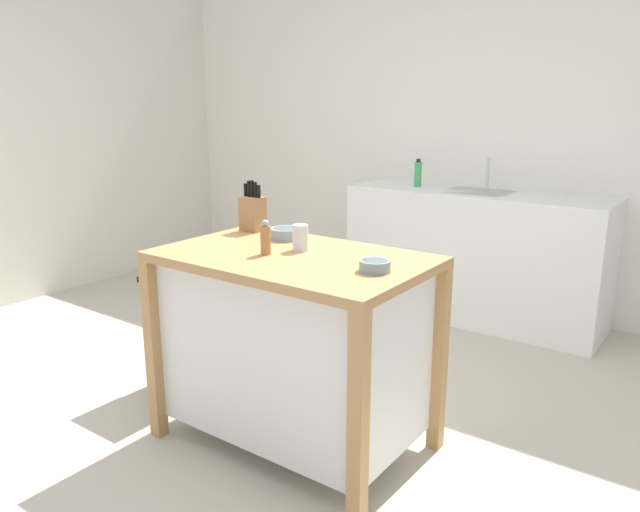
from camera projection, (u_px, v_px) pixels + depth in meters
name	position (u px, v px, depth m)	size (l,w,h in m)	color
ground_plane	(252.00, 426.00, 2.93)	(6.50, 6.50, 0.00)	#BCB29E
wall_back	(467.00, 131.00, 4.53)	(5.50, 0.10, 2.60)	silver
wall_left	(69.00, 128.00, 4.89)	(0.10, 3.05, 2.60)	silver
kitchen_island	(294.00, 340.00, 2.69)	(1.16, 0.72, 0.89)	#AD7F4C
knife_block	(253.00, 212.00, 3.03)	(0.11, 0.09, 0.25)	#9E7042
bowl_ceramic_wide	(374.00, 266.00, 2.32)	(0.12, 0.12, 0.04)	gray
bowl_stoneware_deep	(286.00, 233.00, 2.87)	(0.15, 0.15, 0.05)	gray
drinking_cup	(300.00, 238.00, 2.64)	(0.07, 0.07, 0.11)	silver
pepper_grinder	(266.00, 238.00, 2.57)	(0.04, 0.04, 0.15)	#9E7042
trash_bin	(184.00, 332.00, 3.26)	(0.36, 0.28, 0.63)	#B7B2A8
sink_counter	(475.00, 254.00, 4.32)	(1.79, 0.60, 0.91)	silver
sink_faucet	(488.00, 173.00, 4.29)	(0.02, 0.02, 0.22)	#B7BCC1
bottle_hand_soap	(418.00, 174.00, 4.40)	(0.05, 0.05, 0.20)	green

